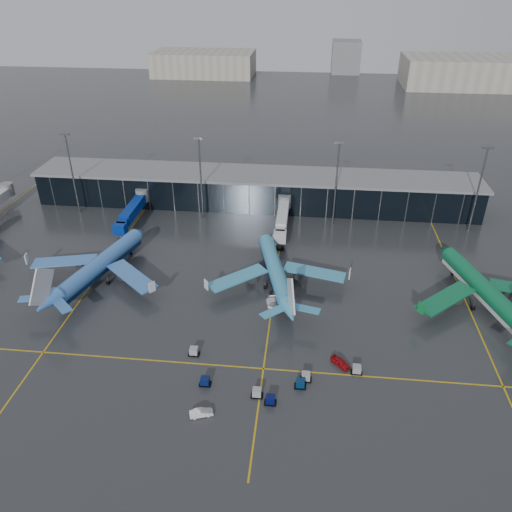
# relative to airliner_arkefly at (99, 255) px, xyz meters

# --- Properties ---
(ground) EXTENTS (600.00, 600.00, 0.00)m
(ground) POSITION_rel_airliner_arkefly_xyz_m (33.13, -13.32, -6.57)
(ground) COLOR #282B2D
(ground) RESTS_ON ground
(terminal_pier) EXTENTS (142.00, 17.00, 10.70)m
(terminal_pier) POSITION_rel_airliner_arkefly_xyz_m (33.13, 48.68, -1.15)
(terminal_pier) COLOR black
(terminal_pier) RESTS_ON ground
(jet_bridges) EXTENTS (94.00, 27.50, 7.20)m
(jet_bridges) POSITION_rel_airliner_arkefly_xyz_m (-1.87, 29.67, -2.02)
(jet_bridges) COLOR #595B60
(jet_bridges) RESTS_ON ground
(flood_masts) EXTENTS (203.00, 0.50, 25.50)m
(flood_masts) POSITION_rel_airliner_arkefly_xyz_m (38.13, 36.68, 7.24)
(flood_masts) COLOR #595B60
(flood_masts) RESTS_ON ground
(distant_hangars) EXTENTS (260.00, 71.00, 22.00)m
(distant_hangars) POSITION_rel_airliner_arkefly_xyz_m (83.07, 256.76, 2.22)
(distant_hangars) COLOR #B2AD99
(distant_hangars) RESTS_ON ground
(taxi_lines) EXTENTS (220.00, 120.00, 0.02)m
(taxi_lines) POSITION_rel_airliner_arkefly_xyz_m (43.13, -2.71, -6.56)
(taxi_lines) COLOR gold
(taxi_lines) RESTS_ON ground
(airliner_arkefly) EXTENTS (47.19, 50.91, 13.15)m
(airliner_arkefly) POSITION_rel_airliner_arkefly_xyz_m (0.00, 0.00, 0.00)
(airliner_arkefly) COLOR #3E78CC
(airliner_arkefly) RESTS_ON ground
(airliner_klm_near) EXTENTS (44.50, 48.10, 12.49)m
(airliner_klm_near) POSITION_rel_airliner_arkefly_xyz_m (43.15, 2.00, -0.33)
(airliner_klm_near) COLOR #3A95C0
(airliner_klm_near) RESTS_ON ground
(airliner_aer_lingus) EXTENTS (47.99, 51.59, 13.18)m
(airliner_aer_lingus) POSITION_rel_airliner_arkefly_xyz_m (91.04, -1.29, 0.02)
(airliner_aer_lingus) COLOR #0C653B
(airliner_aer_lingus) RESTS_ON ground
(baggage_carts) EXTENTS (34.44, 12.80, 1.70)m
(baggage_carts) POSITION_rel_airliner_arkefly_xyz_m (44.58, -31.80, -5.81)
(baggage_carts) COLOR black
(baggage_carts) RESTS_ON ground
(mobile_airstair) EXTENTS (2.84, 3.60, 3.45)m
(mobile_airstair) POSITION_rel_airliner_arkefly_xyz_m (43.05, -6.83, -5.80)
(mobile_airstair) COLOR silver
(mobile_airstair) RESTS_ON ground
(service_van_red) EXTENTS (4.26, 4.35, 1.48)m
(service_van_red) POSITION_rel_airliner_arkefly_xyz_m (58.02, -25.66, -5.83)
(service_van_red) COLOR #9D0C11
(service_van_red) RESTS_ON ground
(service_van_white) EXTENTS (4.31, 2.64, 1.34)m
(service_van_white) POSITION_rel_airliner_arkefly_xyz_m (33.46, -41.11, -5.90)
(service_van_white) COLOR white
(service_van_white) RESTS_ON ground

